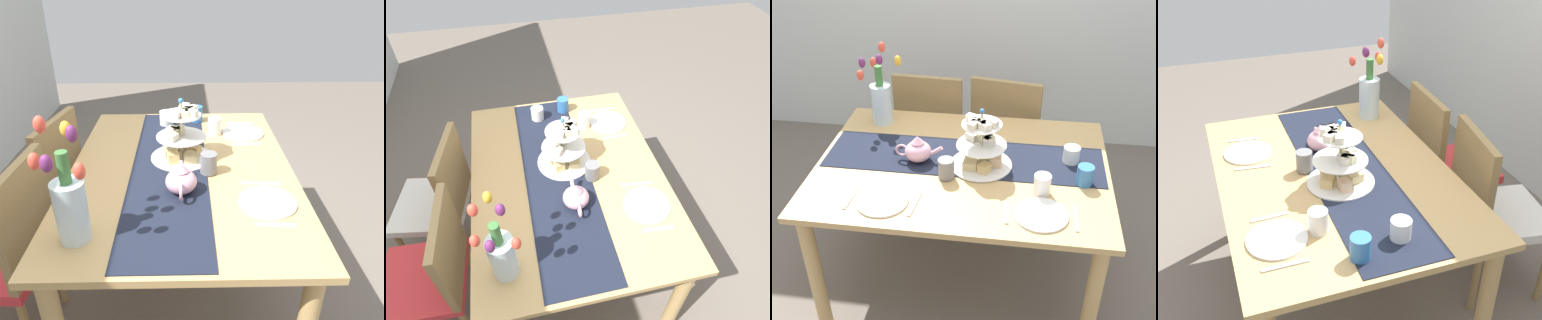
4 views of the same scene
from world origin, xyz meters
TOP-DOWN VIEW (x-y plane):
  - ground_plane at (0.00, 0.00)m, footprint 8.00×8.00m
  - dining_table at (0.00, 0.00)m, footprint 1.41×1.03m
  - chair_left at (-0.30, 0.74)m, footprint 0.44×0.44m
  - chair_right at (0.19, 0.74)m, footprint 0.49×0.49m
  - table_runner at (0.00, 0.06)m, footprint 1.37×0.35m
  - tiered_cake_stand at (0.09, 0.00)m, footprint 0.30×0.30m
  - teapot at (-0.22, 0.00)m, footprint 0.24×0.13m
  - tulip_vase at (-0.50, 0.36)m, footprint 0.23×0.17m
  - cream_jug at (0.52, 0.09)m, footprint 0.08×0.08m
  - dinner_plate_left at (-0.30, -0.34)m, footprint 0.23×0.23m
  - fork_left at (-0.45, -0.34)m, footprint 0.03×0.15m
  - knife_left at (-0.16, -0.34)m, footprint 0.03×0.17m
  - dinner_plate_right at (0.38, -0.34)m, footprint 0.23×0.23m
  - fork_right at (0.24, -0.34)m, footprint 0.02×0.15m
  - knife_right at (0.53, -0.34)m, footprint 0.02×0.17m
  - mug_grey at (-0.06, -0.12)m, footprint 0.08×0.08m
  - mug_white_text at (0.38, -0.18)m, footprint 0.08×0.08m
  - mug_orange at (0.58, -0.09)m, footprint 0.08×0.08m

SIDE VIEW (x-z plane):
  - ground_plane at x=0.00m, z-range 0.00..0.00m
  - chair_left at x=-0.30m, z-range 0.05..0.96m
  - chair_right at x=0.19m, z-range 0.05..0.96m
  - dining_table at x=0.00m, z-range 0.26..1.00m
  - table_runner at x=0.00m, z-range 0.74..0.74m
  - fork_left at x=-0.45m, z-range 0.74..0.74m
  - knife_left at x=-0.16m, z-range 0.74..0.74m
  - fork_right at x=0.24m, z-range 0.74..0.74m
  - knife_right at x=0.53m, z-range 0.74..0.74m
  - dinner_plate_left at x=-0.30m, z-range 0.74..0.75m
  - dinner_plate_right at x=0.38m, z-range 0.74..0.75m
  - cream_jug at x=0.52m, z-range 0.74..0.82m
  - mug_white_text at x=0.38m, z-range 0.74..0.83m
  - mug_orange at x=0.58m, z-range 0.74..0.83m
  - mug_grey at x=-0.06m, z-range 0.74..0.83m
  - teapot at x=-0.22m, z-range 0.73..0.86m
  - tiered_cake_stand at x=0.09m, z-range 0.69..0.99m
  - tulip_vase at x=-0.50m, z-range 0.66..1.11m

